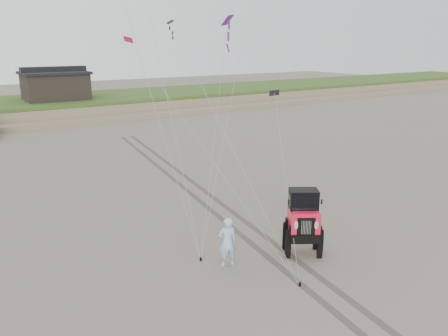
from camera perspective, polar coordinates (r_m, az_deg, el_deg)
The scene contains 8 objects.
ground at distance 15.59m, azimuth 4.52°, elevation -12.11°, with size 160.00×160.00×0.00m, color #6B6054.
dune_ridge at distance 49.47m, azimuth -23.31°, elevation 7.10°, with size 160.00×14.25×1.73m.
cabin at distance 49.11m, azimuth -21.19°, elevation 10.11°, with size 6.40×5.40×3.35m.
jeep at distance 15.90m, azimuth 10.27°, elevation -7.91°, with size 2.21×5.13×1.91m, color #F9193D, non-canonical shape.
man at distance 14.92m, azimuth 0.44°, elevation -9.64°, with size 0.64×0.42×1.74m, color #98CDEB.
stake_main at distance 15.60m, azimuth -3.06°, elevation -11.80°, with size 0.08×0.08×0.12m, color black.
stake_aux at distance 14.32m, azimuth 9.87°, elevation -14.76°, with size 0.08×0.08×0.12m, color black.
tire_tracks at distance 22.75m, azimuth -3.86°, elevation -2.85°, with size 5.22×29.74×0.01m.
Camera 1 is at (-8.55, -10.79, 7.31)m, focal length 35.00 mm.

